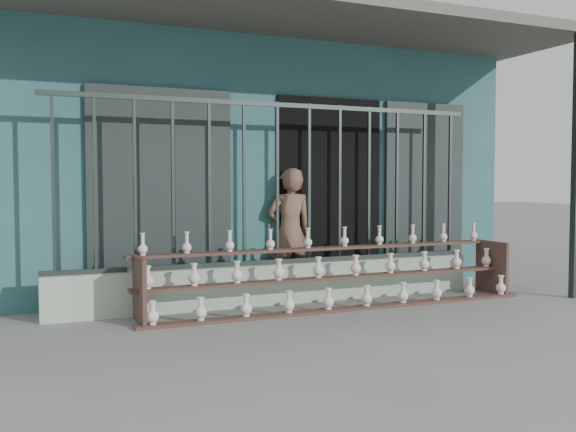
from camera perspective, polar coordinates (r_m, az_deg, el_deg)
name	(u,v)px	position (r m, az deg, el deg)	size (l,w,h in m)	color
ground	(330,327)	(6.11, 3.78, -9.85)	(60.00, 60.00, 0.00)	slate
workshop_building	(205,165)	(9.92, -7.43, 4.48)	(7.40, 6.60, 3.21)	#2D5D5F
parapet_wall	(277,284)	(7.23, -0.95, -6.03)	(5.00, 0.20, 0.45)	#A8C4A9
security_fence	(277,183)	(7.14, -0.96, 2.91)	(5.00, 0.04, 1.80)	#283330
shelf_rack	(337,274)	(7.07, 4.42, -5.17)	(4.50, 0.68, 0.85)	brown
elderly_woman	(290,232)	(7.63, 0.16, -1.47)	(0.56, 0.37, 1.53)	brown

